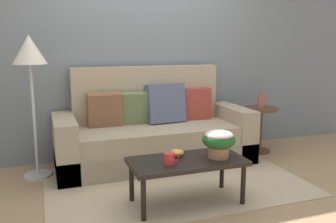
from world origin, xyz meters
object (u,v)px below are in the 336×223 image
object	(u,v)px
coffee_mug	(170,158)
table_vase	(261,101)
side_table	(260,122)
coffee_table	(187,164)
floor_lamp	(30,61)
potted_plant	(219,141)
couch	(154,134)
snack_bowl	(177,152)

from	to	relation	value
coffee_mug	table_vase	bearing A→B (deg)	35.19
side_table	table_vase	xyz separation A→B (m)	(-0.00, 0.01, 0.27)
coffee_table	floor_lamp	bearing A→B (deg)	137.67
potted_plant	coffee_mug	distance (m)	0.48
couch	potted_plant	distance (m)	1.26
side_table	table_vase	size ratio (longest dim) A/B	2.81
side_table	potted_plant	size ratio (longest dim) A/B	2.00
coffee_mug	floor_lamp	bearing A→B (deg)	131.46
side_table	potted_plant	world-z (taller)	potted_plant
floor_lamp	coffee_mug	distance (m)	1.80
floor_lamp	coffee_mug	bearing A→B (deg)	-48.54
coffee_table	floor_lamp	distance (m)	1.92
coffee_table	side_table	world-z (taller)	side_table
side_table	snack_bowl	distance (m)	1.86
coffee_table	floor_lamp	world-z (taller)	floor_lamp
snack_bowl	table_vase	distance (m)	1.87
couch	coffee_table	world-z (taller)	couch
snack_bowl	coffee_mug	bearing A→B (deg)	-127.31
coffee_table	side_table	bearing A→B (deg)	36.56
couch	side_table	size ratio (longest dim) A/B	3.85
coffee_mug	potted_plant	bearing A→B (deg)	2.09
snack_bowl	coffee_table	bearing A→B (deg)	-63.07
coffee_mug	side_table	bearing A→B (deg)	34.92
couch	potted_plant	size ratio (longest dim) A/B	7.71
coffee_mug	snack_bowl	xyz separation A→B (m)	(0.13, 0.17, -0.01)
floor_lamp	potted_plant	xyz separation A→B (m)	(1.55, -1.20, -0.67)
floor_lamp	coffee_table	bearing A→B (deg)	-42.33
coffee_table	potted_plant	xyz separation A→B (m)	(0.28, -0.05, 0.20)
couch	coffee_mug	bearing A→B (deg)	-101.36
couch	coffee_mug	size ratio (longest dim) A/B	16.25
couch	potted_plant	world-z (taller)	couch
side_table	couch	bearing A→B (deg)	177.58
coffee_table	snack_bowl	size ratio (longest dim) A/B	7.83
table_vase	side_table	bearing A→B (deg)	-79.91
coffee_mug	table_vase	distance (m)	2.08
side_table	table_vase	distance (m)	0.27
coffee_table	potted_plant	size ratio (longest dim) A/B	3.44
potted_plant	snack_bowl	world-z (taller)	potted_plant
couch	potted_plant	xyz separation A→B (m)	(0.22, -1.22, 0.22)
side_table	floor_lamp	world-z (taller)	floor_lamp
coffee_table	potted_plant	distance (m)	0.35
table_vase	potted_plant	bearing A→B (deg)	-136.05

